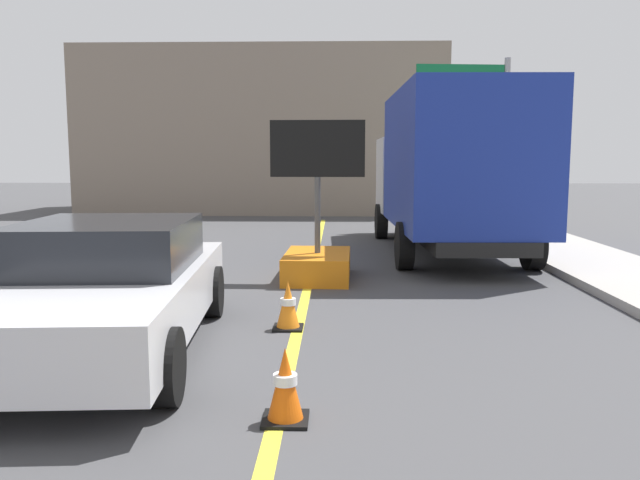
# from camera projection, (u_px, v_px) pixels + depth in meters

# --- Properties ---
(arrow_board_trailer) EXTENTS (1.60, 1.83, 2.70)m
(arrow_board_trailer) POSITION_uv_depth(u_px,v_px,m) (318.00, 251.00, 10.79)
(arrow_board_trailer) COLOR orange
(arrow_board_trailer) RESTS_ON ground
(box_truck) EXTENTS (2.79, 7.55, 3.41)m
(box_truck) POSITION_uv_depth(u_px,v_px,m) (449.00, 169.00, 13.48)
(box_truck) COLOR black
(box_truck) RESTS_ON ground
(pickup_car) EXTENTS (2.37, 4.69, 1.38)m
(pickup_car) POSITION_uv_depth(u_px,v_px,m) (105.00, 287.00, 6.65)
(pickup_car) COLOR silver
(pickup_car) RESTS_ON ground
(highway_guide_sign) EXTENTS (2.78, 0.38, 5.00)m
(highway_guide_sign) POSITION_uv_depth(u_px,v_px,m) (480.00, 113.00, 18.41)
(highway_guide_sign) COLOR gray
(highway_guide_sign) RESTS_ON ground
(far_building_block) EXTENTS (13.83, 6.21, 6.22)m
(far_building_block) POSITION_uv_depth(u_px,v_px,m) (267.00, 134.00, 25.73)
(far_building_block) COLOR gray
(far_building_block) RESTS_ON ground
(traffic_cone_mid_lane) EXTENTS (0.36, 0.36, 0.59)m
(traffic_cone_mid_lane) POSITION_uv_depth(u_px,v_px,m) (285.00, 385.00, 4.87)
(traffic_cone_mid_lane) COLOR black
(traffic_cone_mid_lane) RESTS_ON ground
(traffic_cone_far_lane) EXTENTS (0.36, 0.36, 0.59)m
(traffic_cone_far_lane) POSITION_uv_depth(u_px,v_px,m) (288.00, 306.00, 7.57)
(traffic_cone_far_lane) COLOR black
(traffic_cone_far_lane) RESTS_ON ground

